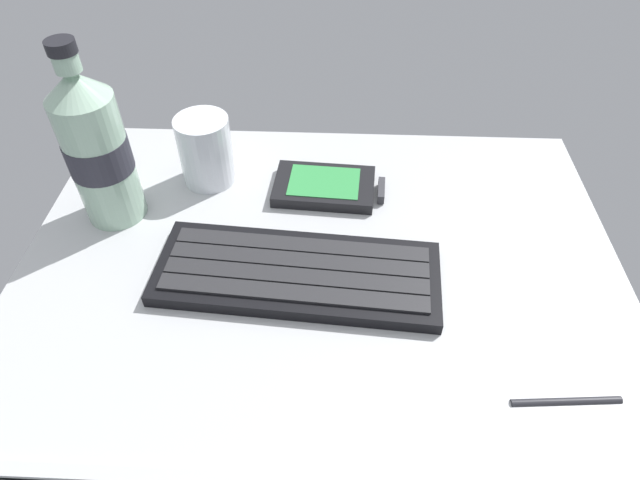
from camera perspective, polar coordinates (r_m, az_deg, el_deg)
The scene contains 6 objects.
ground_plane at distance 58.61cm, azimuth -0.01°, elevation -2.92°, with size 64.00×48.00×2.80cm.
keyboard at distance 55.76cm, azimuth -2.40°, elevation -3.47°, with size 29.72×13.09×1.70cm.
handheld_device at distance 65.92cm, azimuth 1.01°, elevation 5.64°, with size 13.14×8.35×1.50cm.
juice_cup at distance 67.37cm, azimuth -11.87°, elevation 8.96°, with size 6.40×6.40×8.50cm.
water_bottle at distance 62.47cm, azimuth -22.42°, elevation 8.89°, with size 6.73×6.73×20.80cm.
stylus_pen at distance 52.38cm, azimuth 24.54°, elevation -15.02°, with size 0.70×0.70×9.50cm, color #26262B.
Camera 1 is at (1.72, -39.53, 42.46)cm, focal length 30.46 mm.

